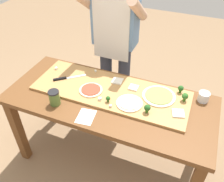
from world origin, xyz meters
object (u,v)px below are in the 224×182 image
(pizza_slice_far_right, at_px, (134,87))
(broccoli_floret_back_left, at_px, (181,89))
(pizza_whole_pesto_green, at_px, (159,96))
(broccoli_floret_front_right, at_px, (108,99))
(pizza_slice_center, at_px, (178,113))
(cheese_crumble_b, at_px, (95,71))
(sauce_jar, at_px, (54,98))
(pizza_slice_far_left, at_px, (117,81))
(cook_center, at_px, (115,34))
(chefs_knife, at_px, (65,78))
(cheese_crumble_c, at_px, (111,106))
(recipe_note, at_px, (86,117))
(broccoli_floret_back_mid, at_px, (185,96))
(cheese_crumble_d, at_px, (100,99))
(pizza_whole_tomato_red, at_px, (91,90))
(prep_table, at_px, (109,109))
(broccoli_floret_center_left, at_px, (147,108))
(flour_cup, at_px, (203,97))
(cheese_crumble_a, at_px, (56,68))
(pizza_whole_cheese_artichoke, at_px, (129,103))

(pizza_slice_far_right, bearing_deg, broccoli_floret_back_left, 13.48)
(pizza_whole_pesto_green, distance_m, broccoli_floret_front_right, 0.40)
(pizza_slice_center, bearing_deg, cheese_crumble_b, 161.67)
(pizza_slice_center, height_order, sauce_jar, sauce_jar)
(pizza_slice_center, xyz_separation_m, sauce_jar, (-0.88, -0.22, 0.03))
(pizza_whole_pesto_green, distance_m, pizza_slice_far_left, 0.37)
(pizza_slice_center, distance_m, cook_center, 0.97)
(chefs_knife, xyz_separation_m, broccoli_floret_back_left, (0.94, 0.18, 0.03))
(broccoli_floret_back_left, bearing_deg, cheese_crumble_c, -140.83)
(pizza_slice_center, xyz_separation_m, recipe_note, (-0.61, -0.26, -0.03))
(pizza_slice_far_right, relative_size, broccoli_floret_back_mid, 1.05)
(cheese_crumble_d, bearing_deg, pizza_whole_tomato_red, 146.04)
(pizza_whole_pesto_green, bearing_deg, prep_table, -158.00)
(pizza_slice_far_left, bearing_deg, cook_center, 114.53)
(broccoli_floret_center_left, bearing_deg, pizza_whole_tomato_red, 171.68)
(flour_cup, bearing_deg, pizza_whole_pesto_green, -161.79)
(pizza_slice_far_left, bearing_deg, broccoli_floret_back_left, 5.89)
(prep_table, relative_size, pizza_slice_center, 19.40)
(prep_table, bearing_deg, flour_cup, 20.24)
(pizza_whole_pesto_green, height_order, pizza_slice_far_right, pizza_whole_pesto_green)
(pizza_slice_far_left, distance_m, broccoli_floret_front_right, 0.27)
(chefs_knife, xyz_separation_m, cook_center, (0.24, 0.54, 0.21))
(cheese_crumble_c, bearing_deg, pizza_whole_tomato_red, 151.75)
(cheese_crumble_a, bearing_deg, pizza_slice_center, -8.04)
(pizza_whole_pesto_green, distance_m, cheese_crumble_c, 0.39)
(sauce_jar, bearing_deg, pizza_whole_pesto_green, 26.47)
(broccoli_floret_center_left, distance_m, cheese_crumble_b, 0.65)
(prep_table, xyz_separation_m, broccoli_floret_back_left, (0.50, 0.26, 0.17))
(chefs_knife, xyz_separation_m, cheese_crumble_a, (-0.15, 0.09, 0.00))
(pizza_whole_pesto_green, relative_size, cook_center, 0.15)
(pizza_whole_cheese_artichoke, bearing_deg, cheese_crumble_d, -168.22)
(broccoli_floret_center_left, xyz_separation_m, cheese_crumble_c, (-0.26, -0.05, -0.03))
(pizza_whole_tomato_red, bearing_deg, broccoli_floret_back_left, 20.24)
(pizza_whole_pesto_green, bearing_deg, cook_center, 139.78)
(broccoli_floret_back_left, distance_m, sauce_jar, 0.97)
(pizza_slice_far_left, relative_size, pizza_slice_center, 1.00)
(cheese_crumble_a, relative_size, flour_cup, 0.24)
(pizza_whole_tomato_red, relative_size, cheese_crumble_c, 10.72)
(pizza_slice_far_left, bearing_deg, pizza_slice_far_right, -12.21)
(prep_table, relative_size, recipe_note, 10.67)
(broccoli_floret_back_mid, bearing_deg, broccoli_floret_center_left, -134.96)
(cheese_crumble_a, xyz_separation_m, recipe_note, (0.50, -0.41, -0.03))
(sauce_jar, bearing_deg, chefs_knife, 106.11)
(cheese_crumble_b, bearing_deg, prep_table, -48.16)
(cheese_crumble_d, bearing_deg, broccoli_floret_front_right, 5.12)
(cheese_crumble_b, height_order, cheese_crumble_d, cheese_crumble_d)
(prep_table, height_order, pizza_slice_center, pizza_slice_center)
(cheese_crumble_a, bearing_deg, broccoli_floret_back_mid, 0.13)
(cheese_crumble_a, bearing_deg, pizza_whole_cheese_artichoke, -13.81)
(flour_cup, bearing_deg, pizza_whole_tomato_red, -164.22)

